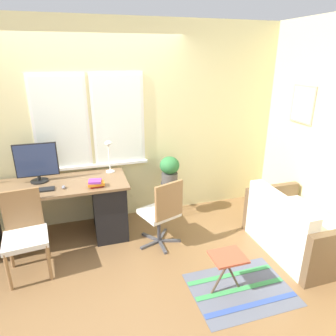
{
  "coord_description": "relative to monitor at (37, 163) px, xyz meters",
  "views": [
    {
      "loc": [
        -0.17,
        -3.23,
        2.24
      ],
      "look_at": [
        0.87,
        0.18,
        0.9
      ],
      "focal_mm": 32.0,
      "sensor_mm": 36.0,
      "label": 1
    }
  ],
  "objects": [
    {
      "name": "desk",
      "position": [
        0.01,
        -0.15,
        -0.61
      ],
      "size": [
        2.07,
        0.72,
        0.77
      ],
      "color": "brown",
      "rests_on": "ground_plane"
    },
    {
      "name": "office_chair_swivel",
      "position": [
        1.39,
        -0.65,
        -0.56
      ],
      "size": [
        0.54,
        0.53,
        0.89
      ],
      "rotation": [
        0.0,
        0.0,
        3.49
      ],
      "color": "#47474C",
      "rests_on": "ground_plane"
    },
    {
      "name": "book_stack",
      "position": [
        0.66,
        -0.37,
        -0.2
      ],
      "size": [
        0.2,
        0.15,
        0.09
      ],
      "color": "red",
      "rests_on": "desk"
    },
    {
      "name": "ground_plane",
      "position": [
        0.7,
        -0.51,
        -1.02
      ],
      "size": [
        14.0,
        14.0,
        0.0
      ],
      "primitive_type": "plane",
      "color": "brown"
    },
    {
      "name": "desk_chair_wooden",
      "position": [
        -0.13,
        -0.68,
        -0.54
      ],
      "size": [
        0.48,
        0.49,
        0.91
      ],
      "rotation": [
        0.0,
        0.0,
        0.11
      ],
      "color": "olive",
      "rests_on": "ground_plane"
    },
    {
      "name": "desk_lamp",
      "position": [
        0.88,
        0.08,
        0.05
      ],
      "size": [
        0.12,
        0.12,
        0.43
      ],
      "color": "white",
      "rests_on": "desk"
    },
    {
      "name": "floor_rug_striped",
      "position": [
        1.95,
        -1.64,
        -1.02
      ],
      "size": [
        1.0,
        0.76,
        0.01
      ],
      "color": "#565B6B",
      "rests_on": "ground_plane"
    },
    {
      "name": "couch_loveseat",
      "position": [
        2.92,
        -1.21,
        -0.75
      ],
      "size": [
        0.78,
        1.24,
        0.74
      ],
      "rotation": [
        0.0,
        0.0,
        1.57
      ],
      "color": "white",
      "rests_on": "ground_plane"
    },
    {
      "name": "potted_plant",
      "position": [
        1.69,
        -0.01,
        -0.26
      ],
      "size": [
        0.27,
        0.27,
        0.38
      ],
      "color": "#514C47",
      "rests_on": "plant_stand"
    },
    {
      "name": "folding_stool",
      "position": [
        1.79,
        -1.6,
        -0.65
      ],
      "size": [
        0.33,
        0.28,
        0.43
      ],
      "color": "#B24C33",
      "rests_on": "ground_plane"
    },
    {
      "name": "wall_right_with_picture",
      "position": [
        3.43,
        -0.51,
        0.33
      ],
      "size": [
        0.08,
        9.0,
        2.7
      ],
      "color": "beige",
      "rests_on": "ground_plane"
    },
    {
      "name": "mouse",
      "position": [
        0.29,
        -0.31,
        -0.23
      ],
      "size": [
        0.04,
        0.07,
        0.04
      ],
      "color": "slate",
      "rests_on": "desk"
    },
    {
      "name": "monitor",
      "position": [
        0.0,
        0.0,
        0.0
      ],
      "size": [
        0.49,
        0.21,
        0.49
      ],
      "color": "black",
      "rests_on": "desk"
    },
    {
      "name": "wall_back_with_window",
      "position": [
        0.7,
        0.28,
        0.33
      ],
      "size": [
        9.0,
        0.12,
        2.7
      ],
      "color": "beige",
      "rests_on": "ground_plane"
    },
    {
      "name": "keyboard",
      "position": [
        0.01,
        -0.3,
        -0.24
      ],
      "size": [
        0.36,
        0.12,
        0.02
      ],
      "color": "black",
      "rests_on": "desk"
    },
    {
      "name": "plant_stand",
      "position": [
        1.69,
        -0.01,
        -0.53
      ],
      "size": [
        0.25,
        0.25,
        0.56
      ],
      "color": "#333338",
      "rests_on": "ground_plane"
    }
  ]
}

